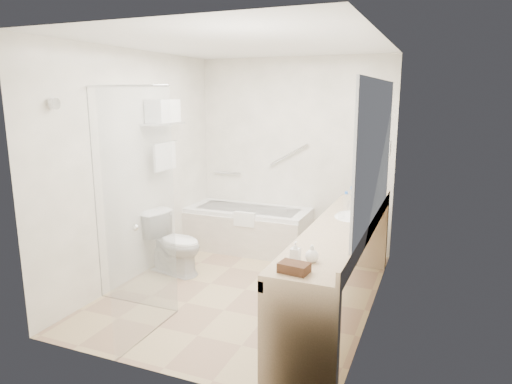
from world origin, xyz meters
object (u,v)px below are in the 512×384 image
at_px(vanity_counter, 340,249).
at_px(amenity_basket, 294,268).
at_px(water_bottle_left, 355,197).
at_px(toilet, 174,244).
at_px(bathtub, 248,228).

height_order(vanity_counter, amenity_basket, vanity_counter).
distance_m(vanity_counter, amenity_basket, 1.23).
distance_m(amenity_basket, water_bottle_left, 2.08).
distance_m(toilet, amenity_basket, 2.48).
bearing_deg(toilet, vanity_counter, -86.68).
bearing_deg(toilet, amenity_basket, -116.47).
relative_size(vanity_counter, toilet, 3.79).
xyz_separation_m(vanity_counter, amenity_basket, (-0.07, -1.20, 0.24)).
bearing_deg(water_bottle_left, vanity_counter, -87.47).
xyz_separation_m(bathtub, amenity_basket, (1.46, -2.59, 0.61)).
xyz_separation_m(toilet, water_bottle_left, (1.94, 0.59, 0.59)).
height_order(toilet, amenity_basket, amenity_basket).
xyz_separation_m(vanity_counter, toilet, (-1.97, 0.29, -0.29)).
distance_m(bathtub, amenity_basket, 3.04).
bearing_deg(water_bottle_left, bathtub, 160.91).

